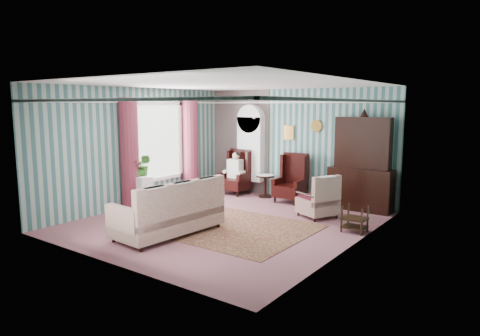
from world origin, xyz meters
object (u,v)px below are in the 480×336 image
Objects in this scene: nest_table at (355,218)px; sofa at (168,209)px; wingback_left at (235,172)px; floral_armchair at (318,197)px; coffee_table at (193,208)px; dresser_hutch at (361,161)px; seated_woman at (235,173)px; round_side_table at (265,186)px; wingback_right at (290,178)px; bookcase at (251,154)px; plant_stand at (140,193)px.

sofa is at bearing -141.41° from nest_table.
nest_table is 3.64m from sofa.
floral_armchair is (2.98, -0.95, -0.17)m from wingback_left.
wingback_left reaches higher than coffee_table.
dresser_hutch is 2.00× the size of seated_woman.
dresser_hutch is 4.72m from sofa.
dresser_hutch reaches higher than round_side_table.
bookcase is at bearing 165.43° from wingback_right.
wingback_left is 2.31× the size of nest_table.
nest_table is at bearing -28.20° from round_side_table.
seated_woman is 4.37m from nest_table.
coffee_table is (1.48, 0.23, -0.21)m from plant_stand.
plant_stand is 1.51m from coffee_table.
dresser_hutch is at bearing 4.41° from seated_woman.
wingback_left reaches higher than nest_table.
dresser_hutch is 3.55m from wingback_left.
bookcase is 0.68m from wingback_left.
floral_armchair is (2.98, -0.95, -0.14)m from seated_woman.
sofa is (2.03, -1.06, 0.11)m from plant_stand.
seated_woman is 1.47× the size of plant_stand.
bookcase is 4.36m from sofa.
wingback_right is 2.77m from coffee_table.
floral_armchair is (2.73, -1.34, -0.67)m from bookcase.
wingback_left is 3.13m from floral_armchair.
dresser_hutch is at bearing 107.39° from nest_table.
nest_table is at bearing -92.49° from floral_armchair.
bookcase is at bearing 177.89° from dresser_hutch.
floral_armchair is at bearing -37.64° from wingback_right.
round_side_table is 3.60m from nest_table.
bookcase is 3.12m from floral_armchair.
dresser_hutch is 1.51m from floral_armchair.
round_side_table is (0.90, 0.15, -0.29)m from seated_woman.
round_side_table is at bearing 9.46° from seated_woman.
dresser_hutch is 2.11m from nest_table.
round_side_table reaches higher than nest_table.
bookcase reaches higher than seated_woman.
wingback_right reaches higher than nest_table.
dresser_hutch is 4.09m from coffee_table.
round_side_table is at bearing 59.62° from plant_stand.
coffee_table is (-1.07, -2.52, -0.44)m from wingback_right.
seated_woman is 1.37× the size of coffee_table.
nest_table is (2.32, -1.55, -0.35)m from wingback_right.
nest_table is 3.53m from coffee_table.
bookcase is 2.80× the size of plant_stand.
plant_stand is at bearing -106.22° from wingback_left.
wingback_left is at bearing 98.71° from floral_armchair.
round_side_table is at bearing 151.80° from nest_table.
nest_table is (4.07, -1.55, -0.32)m from seated_woman.
nest_table is at bearing -20.85° from seated_woman.
floral_armchair is (2.08, -1.10, 0.15)m from round_side_table.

